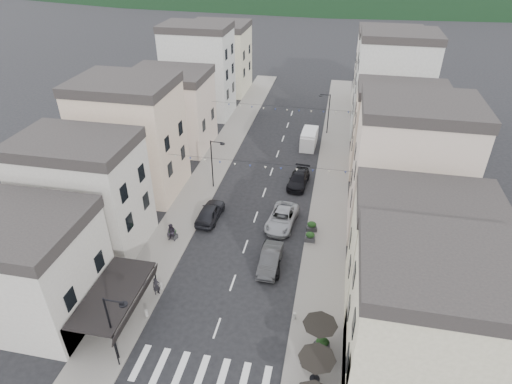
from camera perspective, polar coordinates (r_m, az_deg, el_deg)
sidewalk_left at (r=55.96m, az=-5.36°, el=4.00°), size 4.00×76.00×0.12m
sidewalk_right at (r=53.96m, az=10.14°, el=2.47°), size 4.00×76.00×0.12m
boutique_building at (r=37.71m, az=-29.59°, el=-9.08°), size 12.00×8.00×8.00m
bistro_building at (r=29.49m, az=22.60°, el=-17.27°), size 10.00×8.00×10.00m
boutique_awning at (r=33.97m, az=-18.12°, el=-12.87°), size 3.77×7.50×3.28m
buildings_row_left at (r=60.70m, az=-10.63°, el=12.13°), size 10.20×54.16×14.00m
buildings_row_right at (r=55.95m, az=18.23°, el=9.56°), size 10.20×54.16×14.50m
cafe_terrace at (r=29.88m, az=8.10°, el=-21.42°), size 2.50×8.10×2.53m
streetlamp_left_near at (r=31.23m, az=-18.47°, el=-16.32°), size 1.70×0.56×6.00m
streetlamp_left_far at (r=48.76m, az=-5.61°, el=4.34°), size 1.70×0.56×6.00m
streetlamp_right_far at (r=63.35m, az=9.44°, el=10.76°), size 1.70×0.56×6.00m
bollards at (r=33.87m, az=-5.51°, el=-17.79°), size 11.66×10.26×0.60m
bunting_near at (r=43.13m, az=0.21°, el=3.54°), size 19.00×0.28×0.62m
bunting_far at (r=57.50m, az=3.37°, el=11.00°), size 19.00×0.28×0.62m
parked_car_a at (r=38.91m, az=1.95°, el=-8.78°), size 2.30×4.86×1.61m
parked_car_b at (r=38.78m, az=1.91°, el=-8.97°), size 1.76×4.83×1.58m
parked_car_c at (r=43.84m, az=3.47°, el=-3.50°), size 3.22×5.94×1.58m
parked_car_d at (r=50.74m, az=5.70°, el=1.71°), size 2.53×5.30×1.49m
parked_car_e at (r=44.79m, az=-6.15°, el=-2.68°), size 2.24×5.11×1.71m
delivery_van at (r=60.08m, az=7.09°, el=7.12°), size 2.14×5.05×2.39m
pedestrian_a at (r=36.97m, az=-13.13°, el=-12.16°), size 0.72×0.67×1.66m
pedestrian_b at (r=42.10m, az=-11.17°, el=-5.35°), size 1.00×0.82×1.93m
planter_la at (r=38.48m, az=-15.40°, el=-10.94°), size 1.17×0.76×1.22m
planter_lb at (r=42.76m, az=-11.10°, el=-5.41°), size 1.11×0.87×1.09m
planter_ra at (r=32.87m, az=8.83°, el=-19.41°), size 1.11×0.64×1.21m
planter_rb at (r=41.82m, az=7.22°, el=-5.96°), size 0.99×0.55×1.11m
planter_rc at (r=43.15m, az=7.43°, el=-4.58°), size 1.15×0.84×1.16m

